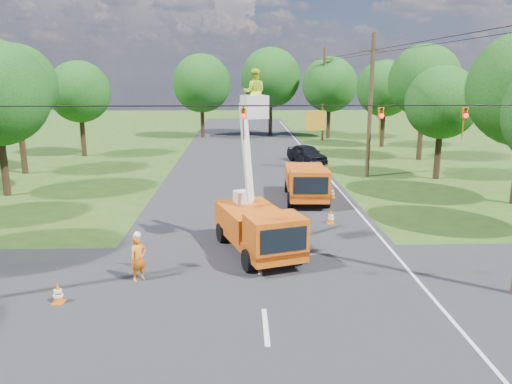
{
  "coord_description": "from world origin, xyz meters",
  "views": [
    {
      "loc": [
        -0.72,
        -13.23,
        7.24
      ],
      "look_at": [
        -0.08,
        6.3,
        2.6
      ],
      "focal_mm": 35.0,
      "sensor_mm": 36.0,
      "label": 1
    }
  ],
  "objects_px": {
    "tree_right_c": "(442,103)",
    "tree_far_c": "(330,85)",
    "distant_car": "(307,154)",
    "tree_far_b": "(271,78)",
    "tree_left_e": "(16,85)",
    "tree_left_f": "(79,92)",
    "second_truck": "(307,182)",
    "traffic_cone_6": "(332,192)",
    "ground_worker": "(138,258)",
    "tree_right_d": "(425,81)",
    "tree_far_a": "(202,83)",
    "pole_right_mid": "(370,105)",
    "traffic_cone_1": "(293,228)",
    "traffic_cone_3": "(58,293)",
    "traffic_cone_2": "(331,217)",
    "pole_right_far": "(323,94)",
    "tree_right_e": "(385,89)",
    "bucket_truck": "(258,216)"
  },
  "relations": [
    {
      "from": "tree_left_e",
      "to": "tree_right_c",
      "type": "relative_size",
      "value": 1.2
    },
    {
      "from": "distant_car",
      "to": "pole_right_far",
      "type": "height_order",
      "value": "pole_right_far"
    },
    {
      "from": "second_truck",
      "to": "tree_right_c",
      "type": "distance_m",
      "value": 12.43
    },
    {
      "from": "traffic_cone_3",
      "to": "tree_right_e",
      "type": "distance_m",
      "value": 41.04
    },
    {
      "from": "traffic_cone_1",
      "to": "tree_far_b",
      "type": "bearing_deg",
      "value": 88.07
    },
    {
      "from": "tree_far_b",
      "to": "tree_right_d",
      "type": "bearing_deg",
      "value": -56.75
    },
    {
      "from": "traffic_cone_3",
      "to": "tree_right_e",
      "type": "height_order",
      "value": "tree_right_e"
    },
    {
      "from": "traffic_cone_6",
      "to": "tree_right_d",
      "type": "xyz_separation_m",
      "value": [
        10.03,
        13.48,
        6.32
      ]
    },
    {
      "from": "pole_right_mid",
      "to": "tree_far_a",
      "type": "distance_m",
      "value": 26.69
    },
    {
      "from": "tree_right_c",
      "to": "tree_far_a",
      "type": "distance_m",
      "value": 30.13
    },
    {
      "from": "traffic_cone_1",
      "to": "traffic_cone_6",
      "type": "distance_m",
      "value": 7.63
    },
    {
      "from": "tree_left_f",
      "to": "tree_right_c",
      "type": "height_order",
      "value": "tree_left_f"
    },
    {
      "from": "tree_right_c",
      "to": "tree_far_c",
      "type": "bearing_deg",
      "value": 99.14
    },
    {
      "from": "pole_right_mid",
      "to": "tree_right_d",
      "type": "distance_m",
      "value": 9.55
    },
    {
      "from": "traffic_cone_3",
      "to": "pole_right_far",
      "type": "xyz_separation_m",
      "value": [
        15.1,
        40.18,
        4.75
      ]
    },
    {
      "from": "distant_car",
      "to": "tree_right_d",
      "type": "distance_m",
      "value": 11.64
    },
    {
      "from": "tree_right_c",
      "to": "tree_right_e",
      "type": "height_order",
      "value": "tree_right_e"
    },
    {
      "from": "distant_car",
      "to": "tree_left_e",
      "type": "xyz_separation_m",
      "value": [
        -21.66,
        -3.62,
        5.72
      ]
    },
    {
      "from": "second_truck",
      "to": "traffic_cone_1",
      "type": "relative_size",
      "value": 8.35
    },
    {
      "from": "traffic_cone_2",
      "to": "tree_left_f",
      "type": "bearing_deg",
      "value": 130.49
    },
    {
      "from": "tree_right_d",
      "to": "tree_far_a",
      "type": "distance_m",
      "value": 25.46
    },
    {
      "from": "second_truck",
      "to": "traffic_cone_6",
      "type": "height_order",
      "value": "second_truck"
    },
    {
      "from": "tree_right_d",
      "to": "tree_right_e",
      "type": "relative_size",
      "value": 1.12
    },
    {
      "from": "traffic_cone_1",
      "to": "traffic_cone_6",
      "type": "relative_size",
      "value": 1.0
    },
    {
      "from": "tree_right_d",
      "to": "tree_far_c",
      "type": "xyz_separation_m",
      "value": [
        -5.3,
        15.0,
        -0.62
      ]
    },
    {
      "from": "tree_right_c",
      "to": "tree_left_f",
      "type": "bearing_deg",
      "value": 158.55
    },
    {
      "from": "traffic_cone_1",
      "to": "tree_right_e",
      "type": "distance_m",
      "value": 31.4
    },
    {
      "from": "tree_right_c",
      "to": "ground_worker",
      "type": "bearing_deg",
      "value": -135.18
    },
    {
      "from": "tree_right_e",
      "to": "tree_left_e",
      "type": "bearing_deg",
      "value": -156.98
    },
    {
      "from": "distant_car",
      "to": "tree_right_c",
      "type": "distance_m",
      "value": 11.58
    },
    {
      "from": "traffic_cone_6",
      "to": "tree_far_c",
      "type": "bearing_deg",
      "value": 80.56
    },
    {
      "from": "tree_right_e",
      "to": "distant_car",
      "type": "bearing_deg",
      "value": -133.61
    },
    {
      "from": "traffic_cone_3",
      "to": "traffic_cone_2",
      "type": "bearing_deg",
      "value": 39.18
    },
    {
      "from": "tree_far_b",
      "to": "tree_left_e",
      "type": "bearing_deg",
      "value": -130.72
    },
    {
      "from": "tree_right_d",
      "to": "tree_far_b",
      "type": "height_order",
      "value": "tree_far_b"
    },
    {
      "from": "traffic_cone_1",
      "to": "tree_far_a",
      "type": "bearing_deg",
      "value": 100.42
    },
    {
      "from": "bucket_truck",
      "to": "tree_far_c",
      "type": "height_order",
      "value": "tree_far_c"
    },
    {
      "from": "distant_car",
      "to": "pole_right_mid",
      "type": "distance_m",
      "value": 7.98
    },
    {
      "from": "pole_right_far",
      "to": "tree_left_e",
      "type": "xyz_separation_m",
      "value": [
        -25.3,
        -18.0,
        1.38
      ]
    },
    {
      "from": "tree_right_c",
      "to": "bucket_truck",
      "type": "bearing_deg",
      "value": -131.69
    },
    {
      "from": "bucket_truck",
      "to": "traffic_cone_2",
      "type": "bearing_deg",
      "value": 29.41
    },
    {
      "from": "traffic_cone_1",
      "to": "traffic_cone_6",
      "type": "xyz_separation_m",
      "value": [
        3.06,
        6.98,
        0.0
      ]
    },
    {
      "from": "distant_car",
      "to": "tree_right_c",
      "type": "height_order",
      "value": "tree_right_c"
    },
    {
      "from": "traffic_cone_6",
      "to": "tree_far_c",
      "type": "distance_m",
      "value": 29.43
    },
    {
      "from": "second_truck",
      "to": "tree_far_a",
      "type": "distance_m",
      "value": 31.51
    },
    {
      "from": "traffic_cone_3",
      "to": "tree_far_a",
      "type": "distance_m",
      "value": 43.6
    },
    {
      "from": "traffic_cone_1",
      "to": "pole_right_mid",
      "type": "distance_m",
      "value": 15.81
    },
    {
      "from": "bucket_truck",
      "to": "tree_left_f",
      "type": "height_order",
      "value": "tree_left_f"
    },
    {
      "from": "pole_right_mid",
      "to": "tree_right_c",
      "type": "height_order",
      "value": "pole_right_mid"
    },
    {
      "from": "bucket_truck",
      "to": "tree_left_e",
      "type": "relative_size",
      "value": 0.79
    }
  ]
}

